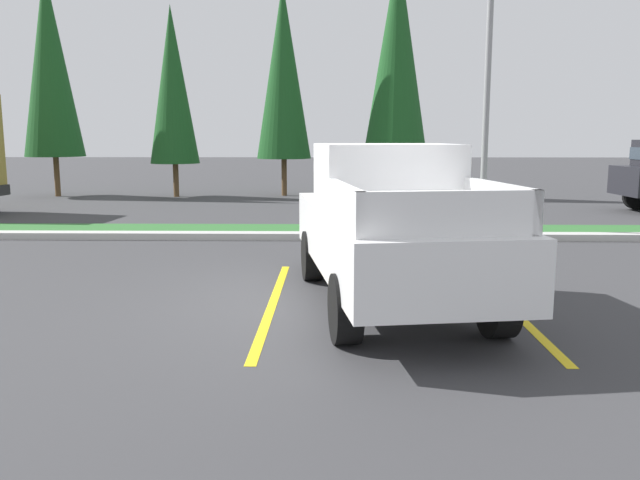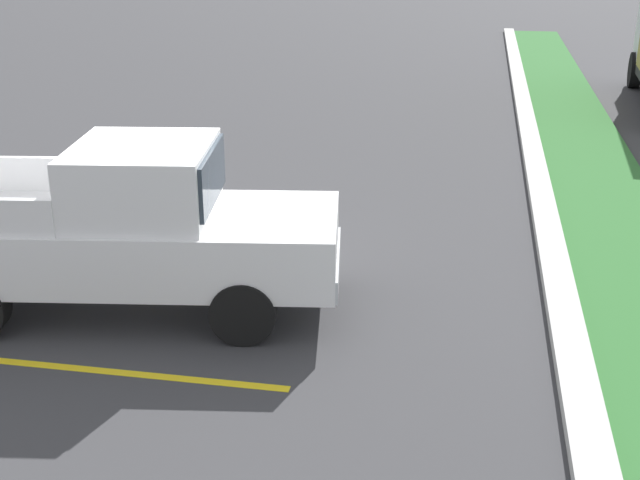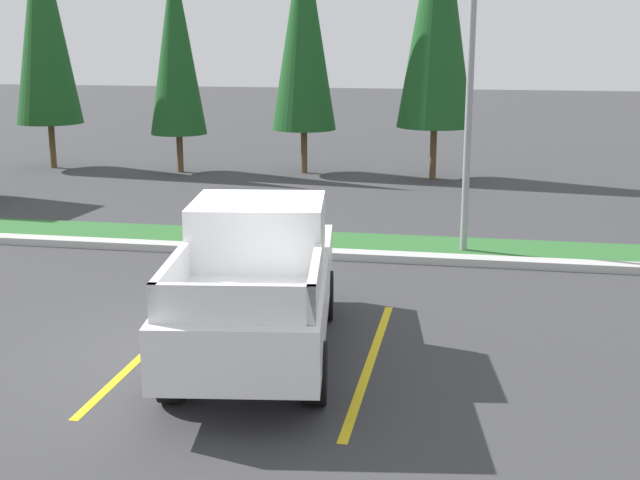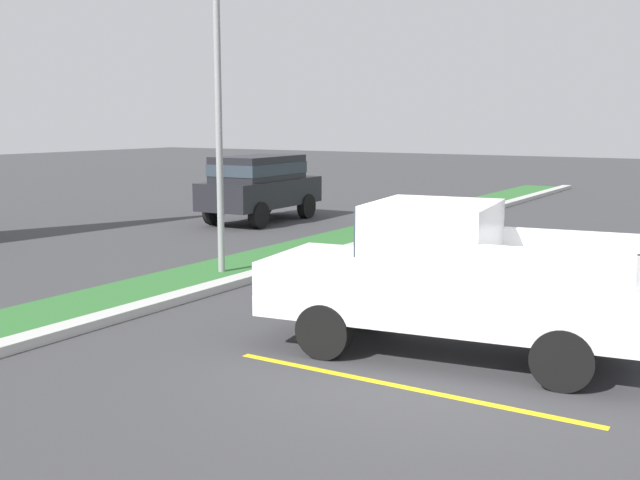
# 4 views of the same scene
# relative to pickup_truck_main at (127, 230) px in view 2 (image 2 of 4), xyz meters

# --- Properties ---
(ground_plane) EXTENTS (120.00, 120.00, 0.00)m
(ground_plane) POSITION_rel_pickup_truck_main_xyz_m (-0.60, 0.28, -1.04)
(ground_plane) COLOR #38383A
(parking_line_near) EXTENTS (0.12, 4.80, 0.01)m
(parking_line_near) POSITION_rel_pickup_truck_main_xyz_m (-1.54, -0.05, -1.04)
(parking_line_near) COLOR yellow
(parking_line_near) RESTS_ON ground
(parking_line_far) EXTENTS (0.12, 4.80, 0.01)m
(parking_line_far) POSITION_rel_pickup_truck_main_xyz_m (1.56, -0.05, -1.04)
(parking_line_far) COLOR yellow
(parking_line_far) RESTS_ON ground
(curb_strip) EXTENTS (56.00, 0.40, 0.15)m
(curb_strip) POSITION_rel_pickup_truck_main_xyz_m (-0.60, 5.28, -0.97)
(curb_strip) COLOR #B2B2AD
(curb_strip) RESTS_ON ground
(pickup_truck_main) EXTENTS (2.63, 5.44, 2.10)m
(pickup_truck_main) POSITION_rel_pickup_truck_main_xyz_m (0.00, 0.00, 0.00)
(pickup_truck_main) COLOR black
(pickup_truck_main) RESTS_ON ground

